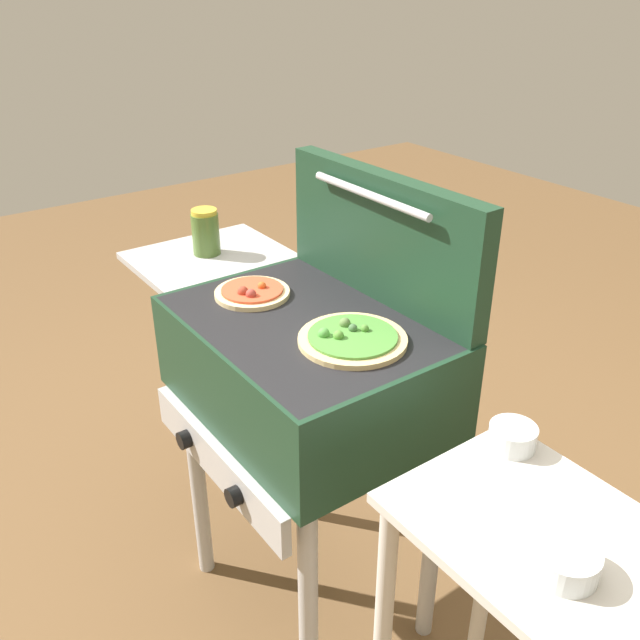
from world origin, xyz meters
The scene contains 9 objects.
ground_plane centered at (0.00, 0.00, 0.00)m, with size 8.00×8.00×0.00m, color brown.
grill centered at (-0.01, 0.00, 0.76)m, with size 0.96×0.53×0.90m.
grill_lid_open centered at (0.00, 0.21, 1.05)m, with size 0.63×0.09×0.30m.
pizza_pepperoni centered at (-0.18, -0.04, 0.91)m, with size 0.18×0.18×0.04m.
pizza_veggie centered at (0.14, 0.02, 0.91)m, with size 0.23×0.23×0.03m.
sauce_jar centered at (-0.49, 0.00, 0.96)m, with size 0.08×0.08×0.13m.
prep_table centered at (0.66, 0.00, 0.57)m, with size 0.44×0.36×0.80m.
topping_bowl_near centered at (0.75, -0.05, 0.82)m, with size 0.10×0.10×0.04m.
topping_bowl_far centered at (0.50, 0.12, 0.82)m, with size 0.09×0.09×0.04m.
Camera 1 is at (1.13, -0.77, 1.62)m, focal length 38.33 mm.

